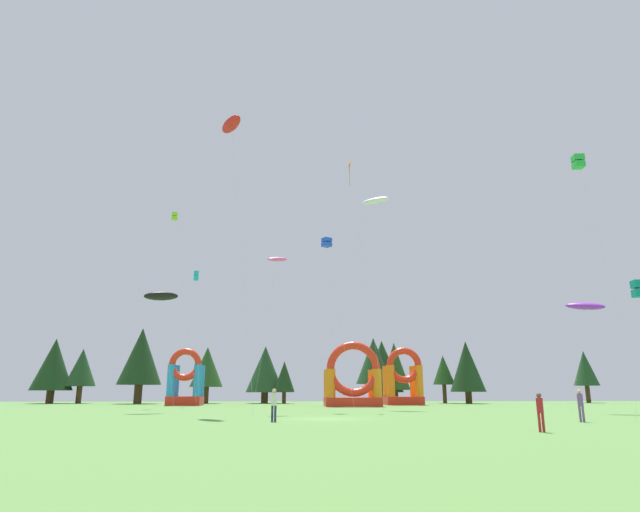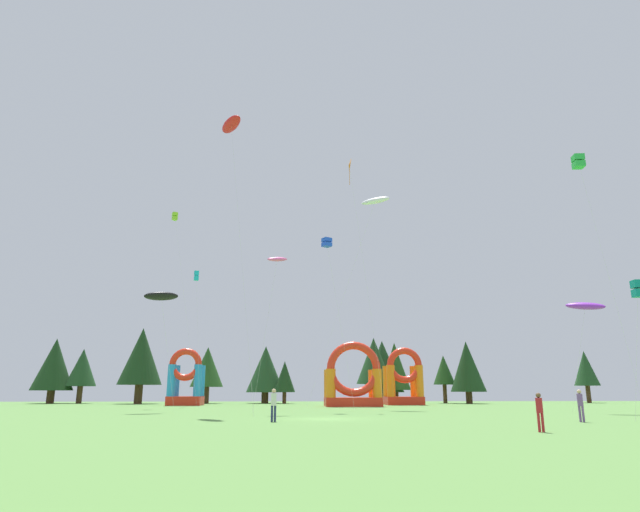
{
  "view_description": "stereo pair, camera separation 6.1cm",
  "coord_description": "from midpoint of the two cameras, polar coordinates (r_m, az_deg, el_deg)",
  "views": [
    {
      "loc": [
        -2.78,
        -35.81,
        1.72
      ],
      "look_at": [
        0.0,
        8.33,
        12.81
      ],
      "focal_mm": 30.3,
      "sensor_mm": 36.0,
      "label": 1
    },
    {
      "loc": [
        -2.72,
        -35.81,
        1.72
      ],
      "look_at": [
        0.0,
        8.33,
        12.81
      ],
      "focal_mm": 30.3,
      "sensor_mm": 36.0,
      "label": 2
    }
  ],
  "objects": [
    {
      "name": "tree_row_4",
      "position": [
        81.04,
        -5.83,
        -11.81
      ],
      "size": [
        5.53,
        5.53,
        8.16
      ],
      "color": "#4C331E",
      "rests_on": "ground_plane"
    },
    {
      "name": "kite_teal_box",
      "position": [
        38.52,
        30.51,
        -3.02
      ],
      "size": [
        1.57,
        0.65,
        8.35
      ],
      "color": "#0C7F7A",
      "rests_on": "ground_plane"
    },
    {
      "name": "kite_lime_box",
      "position": [
        67.48,
        -15.12,
        3.97
      ],
      "size": [
        5.49,
        8.01,
        22.68
      ],
      "color": "#8CD826",
      "rests_on": "ground_plane"
    },
    {
      "name": "tree_row_9",
      "position": [
        83.69,
        12.88,
        -11.69
      ],
      "size": [
        3.2,
        3.2,
        6.9
      ],
      "color": "#4C331E",
      "rests_on": "ground_plane"
    },
    {
      "name": "tree_row_10",
      "position": [
        81.51,
        15.22,
        -11.2
      ],
      "size": [
        4.99,
        4.99,
        8.71
      ],
      "color": "#4C331E",
      "rests_on": "ground_plane"
    },
    {
      "name": "tree_row_5",
      "position": [
        79.35,
        -3.81,
        -12.62
      ],
      "size": [
        3.06,
        3.06,
        5.9
      ],
      "color": "#4C331E",
      "rests_on": "ground_plane"
    },
    {
      "name": "inflatable_red_slide",
      "position": [
        71.1,
        -14.05,
        -12.91
      ],
      "size": [
        4.2,
        3.56,
        6.93
      ],
      "color": "red",
      "rests_on": "ground_plane"
    },
    {
      "name": "tree_row_8",
      "position": [
        81.85,
        7.85,
        -11.46
      ],
      "size": [
        4.48,
        4.48,
        8.74
      ],
      "color": "#4C331E",
      "rests_on": "ground_plane"
    },
    {
      "name": "kite_white_parafoil",
      "position": [
        62.19,
        5.82,
        5.81
      ],
      "size": [
        9.34,
        6.65,
        23.36
      ],
      "color": "white",
      "rests_on": "ground_plane"
    },
    {
      "name": "kite_orange_diamond",
      "position": [
        57.67,
        3.02,
        9.3
      ],
      "size": [
        3.89,
        3.85,
        25.37
      ],
      "color": "orange",
      "rests_on": "ground_plane"
    },
    {
      "name": "person_midfield",
      "position": [
        26.18,
        22.15,
        -14.7
      ],
      "size": [
        0.33,
        0.33,
        1.65
      ],
      "rotation": [
        0.0,
        0.0,
        6.09
      ],
      "color": "#B21E26",
      "rests_on": "ground_plane"
    },
    {
      "name": "person_near_camera",
      "position": [
        32.57,
        -4.94,
        -15.11
      ],
      "size": [
        0.33,
        0.33,
        1.86
      ],
      "rotation": [
        0.0,
        0.0,
        3.17
      ],
      "color": "navy",
      "rests_on": "ground_plane"
    },
    {
      "name": "tree_row_6",
      "position": [
        79.9,
        5.67,
        -10.98
      ],
      "size": [
        5.17,
        5.17,
        9.27
      ],
      "color": "#4C331E",
      "rests_on": "ground_plane"
    },
    {
      "name": "ground_plane",
      "position": [
        35.96,
        0.82,
        -16.82
      ],
      "size": [
        120.0,
        120.0,
        0.0
      ],
      "primitive_type": "plane",
      "color": "#5B8C42"
    },
    {
      "name": "tree_row_2",
      "position": [
        81.61,
        -18.41,
        -10.04
      ],
      "size": [
        6.08,
        6.08,
        10.47
      ],
      "color": "#4C331E",
      "rests_on": "ground_plane"
    },
    {
      "name": "tree_row_1",
      "position": [
        87.01,
        -23.88,
        -10.73
      ],
      "size": [
        4.27,
        4.27,
        7.74
      ],
      "color": "#4C331E",
      "rests_on": "ground_plane"
    },
    {
      "name": "tree_row_11",
      "position": [
        93.28,
        26.17,
        -10.62
      ],
      "size": [
        3.68,
        3.68,
        7.71
      ],
      "color": "#4C331E",
      "rests_on": "ground_plane"
    },
    {
      "name": "kite_blue_box",
      "position": [
        51.37,
        0.68,
        1.4
      ],
      "size": [
        3.18,
        2.11,
        15.88
      ],
      "color": "blue",
      "rests_on": "ground_plane"
    },
    {
      "name": "kite_purple_parafoil",
      "position": [
        50.8,
        26.17,
        -4.77
      ],
      "size": [
        3.23,
        2.63,
        9.23
      ],
      "color": "purple",
      "rests_on": "ground_plane"
    },
    {
      "name": "kite_black_parafoil",
      "position": [
        50.0,
        -16.46,
        -4.09
      ],
      "size": [
        3.31,
        2.8,
        10.54
      ],
      "color": "black",
      "rests_on": "ground_plane"
    },
    {
      "name": "kite_red_parafoil",
      "position": [
        51.2,
        -9.4,
        13.54
      ],
      "size": [
        4.48,
        7.52,
        25.86
      ],
      "color": "red",
      "rests_on": "ground_plane"
    },
    {
      "name": "tree_row_0",
      "position": [
        88.22,
        -26.32,
        -10.23
      ],
      "size": [
        5.77,
        5.77,
        9.18
      ],
      "color": "#4C331E",
      "rests_on": "ground_plane"
    },
    {
      "name": "inflatable_blue_arch",
      "position": [
        64.0,
        3.46,
        -13.26
      ],
      "size": [
        6.44,
        4.02,
        7.3
      ],
      "color": "red",
      "rests_on": "ground_plane"
    },
    {
      "name": "kite_green_box",
      "position": [
        49.41,
        25.59,
        8.94
      ],
      "size": [
        0.98,
        5.29,
        20.47
      ],
      "color": "green",
      "rests_on": "ground_plane"
    },
    {
      "name": "kite_cyan_box",
      "position": [
        69.18,
        -12.98,
        -2.09
      ],
      "size": [
        2.44,
        6.03,
        16.33
      ],
      "color": "#19B7CC",
      "rests_on": "ground_plane"
    },
    {
      "name": "tree_row_7",
      "position": [
        82.36,
        6.56,
        -11.52
      ],
      "size": [
        6.18,
        6.18,
        9.06
      ],
      "color": "#4C331E",
      "rests_on": "ground_plane"
    },
    {
      "name": "tree_row_3",
      "position": [
        81.45,
        -11.87,
        -11.41
      ],
      "size": [
        4.73,
        4.73,
        7.97
      ],
      "color": "#4C331E",
      "rests_on": "ground_plane"
    },
    {
      "name": "inflatable_orange_dome",
      "position": [
        72.42,
        8.76,
        -13.08
      ],
      "size": [
        4.74,
        3.84,
        7.21
      ],
      "color": "red",
      "rests_on": "ground_plane"
    },
    {
      "name": "person_far_side",
      "position": [
        35.44,
        25.75,
        -13.78
      ],
      "size": [
        0.44,
        0.44,
        1.81
      ],
      "rotation": [
        0.0,
        0.0,
        2.45
      ],
      "color": "#724C8C",
      "rests_on": "ground_plane"
    },
    {
      "name": "kite_pink_parafoil",
      "position": [
        46.29,
        -4.57,
        -0.36
      ],
      "size": [
        2.71,
        1.83,
        13.08
      ],
      "color": "#EA599E",
      "rests_on": "ground_plane"
    }
  ]
}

